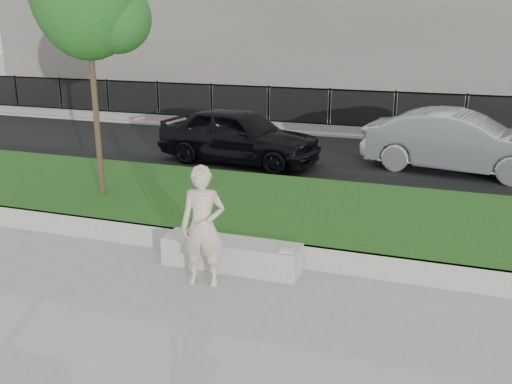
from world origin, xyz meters
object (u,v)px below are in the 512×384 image
at_px(book, 287,250).
at_px(car_silver, 459,142).
at_px(car_dark, 239,135).
at_px(man, 203,226).
at_px(stone_bench, 232,254).

bearing_deg(book, car_silver, 60.31).
bearing_deg(car_dark, book, -145.74).
relative_size(man, book, 7.91).
distance_m(stone_bench, car_dark, 6.92).
height_order(man, car_dark, man).
height_order(book, car_silver, car_silver).
height_order(stone_bench, man, man).
distance_m(man, car_dark, 7.47).
bearing_deg(man, car_silver, 55.09).
bearing_deg(man, stone_bench, 62.94).
distance_m(book, car_dark, 7.39).
height_order(stone_bench, car_dark, car_dark).
xyz_separation_m(stone_bench, car_silver, (3.41, 7.42, 0.60)).
xyz_separation_m(man, car_silver, (3.61, 8.08, -0.10)).
bearing_deg(car_dark, stone_bench, -152.48).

